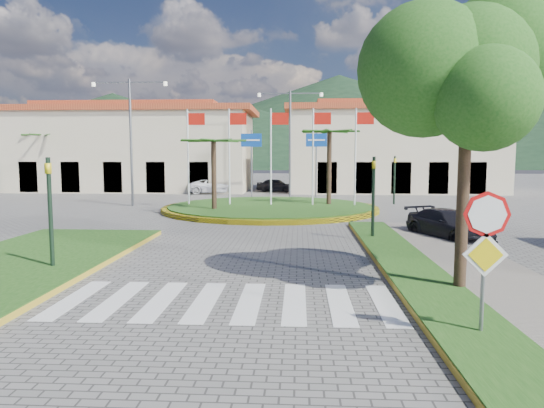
# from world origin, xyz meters

# --- Properties ---
(ground) EXTENTS (160.00, 160.00, 0.00)m
(ground) POSITION_xyz_m (0.00, 0.00, 0.00)
(ground) COLOR slate
(ground) RESTS_ON ground
(verge_right) EXTENTS (1.60, 28.00, 0.18)m
(verge_right) POSITION_xyz_m (4.80, 2.00, 0.09)
(verge_right) COLOR #1B4914
(verge_right) RESTS_ON ground
(crosswalk) EXTENTS (8.00, 3.00, 0.01)m
(crosswalk) POSITION_xyz_m (0.00, 4.00, 0.01)
(crosswalk) COLOR silver
(crosswalk) RESTS_ON ground
(roundabout_island) EXTENTS (12.70, 12.70, 6.00)m
(roundabout_island) POSITION_xyz_m (0.00, 22.00, 0.17)
(roundabout_island) COLOR yellow
(roundabout_island) RESTS_ON ground
(stop_sign) EXTENTS (0.80, 0.11, 2.65)m
(stop_sign) POSITION_xyz_m (4.90, 1.96, 1.79)
(stop_sign) COLOR slate
(stop_sign) RESTS_ON ground
(deciduous_tree) EXTENTS (3.60, 3.60, 6.80)m
(deciduous_tree) POSITION_xyz_m (5.50, 5.00, 5.18)
(deciduous_tree) COLOR black
(deciduous_tree) RESTS_ON ground
(traffic_light_left) EXTENTS (0.15, 0.18, 3.20)m
(traffic_light_left) POSITION_xyz_m (-5.20, 6.50, 1.94)
(traffic_light_left) COLOR black
(traffic_light_left) RESTS_ON ground
(traffic_light_right) EXTENTS (0.15, 0.18, 3.20)m
(traffic_light_right) POSITION_xyz_m (4.50, 12.00, 1.94)
(traffic_light_right) COLOR black
(traffic_light_right) RESTS_ON ground
(traffic_light_far) EXTENTS (0.18, 0.15, 3.20)m
(traffic_light_far) POSITION_xyz_m (8.00, 26.00, 1.94)
(traffic_light_far) COLOR black
(traffic_light_far) RESTS_ON ground
(direction_sign_west) EXTENTS (1.60, 0.14, 5.20)m
(direction_sign_west) POSITION_xyz_m (-2.00, 30.97, 3.53)
(direction_sign_west) COLOR slate
(direction_sign_west) RESTS_ON ground
(direction_sign_east) EXTENTS (1.60, 0.14, 5.20)m
(direction_sign_east) POSITION_xyz_m (3.00, 30.97, 3.53)
(direction_sign_east) COLOR slate
(direction_sign_east) RESTS_ON ground
(street_lamp_centre) EXTENTS (4.80, 0.16, 8.00)m
(street_lamp_centre) POSITION_xyz_m (1.00, 30.00, 4.50)
(street_lamp_centre) COLOR slate
(street_lamp_centre) RESTS_ON ground
(street_lamp_west) EXTENTS (4.80, 0.16, 8.00)m
(street_lamp_west) POSITION_xyz_m (-9.00, 24.00, 4.50)
(street_lamp_west) COLOR slate
(street_lamp_west) RESTS_ON ground
(building_left) EXTENTS (23.32, 9.54, 8.05)m
(building_left) POSITION_xyz_m (-14.00, 38.00, 3.90)
(building_left) COLOR beige
(building_left) RESTS_ON ground
(building_right) EXTENTS (19.08, 9.54, 8.05)m
(building_right) POSITION_xyz_m (10.00, 38.00, 3.90)
(building_right) COLOR beige
(building_right) RESTS_ON ground
(hill_far_west) EXTENTS (140.00, 140.00, 22.00)m
(hill_far_west) POSITION_xyz_m (-55.00, 140.00, 11.00)
(hill_far_west) COLOR black
(hill_far_west) RESTS_ON ground
(hill_far_mid) EXTENTS (180.00, 180.00, 30.00)m
(hill_far_mid) POSITION_xyz_m (15.00, 160.00, 15.00)
(hill_far_mid) COLOR black
(hill_far_mid) RESTS_ON ground
(hill_far_east) EXTENTS (120.00, 120.00, 18.00)m
(hill_far_east) POSITION_xyz_m (70.00, 135.00, 9.00)
(hill_far_east) COLOR black
(hill_far_east) RESTS_ON ground
(hill_near_back) EXTENTS (110.00, 110.00, 16.00)m
(hill_near_back) POSITION_xyz_m (-10.00, 130.00, 8.00)
(hill_near_back) COLOR black
(hill_near_back) RESTS_ON ground
(white_van) EXTENTS (5.05, 3.21, 1.30)m
(white_van) POSITION_xyz_m (-5.43, 34.26, 0.65)
(white_van) COLOR white
(white_van) RESTS_ON ground
(car_dark_a) EXTENTS (3.65, 2.10, 1.17)m
(car_dark_a) POSITION_xyz_m (-0.35, 36.63, 0.59)
(car_dark_a) COLOR black
(car_dark_a) RESTS_ON ground
(car_dark_b) EXTENTS (4.32, 2.86, 1.35)m
(car_dark_b) POSITION_xyz_m (5.36, 35.98, 0.67)
(car_dark_b) COLOR black
(car_dark_b) RESTS_ON ground
(car_side_right) EXTENTS (3.04, 4.31, 1.16)m
(car_side_right) POSITION_xyz_m (7.50, 12.48, 0.58)
(car_side_right) COLOR black
(car_side_right) RESTS_ON ground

